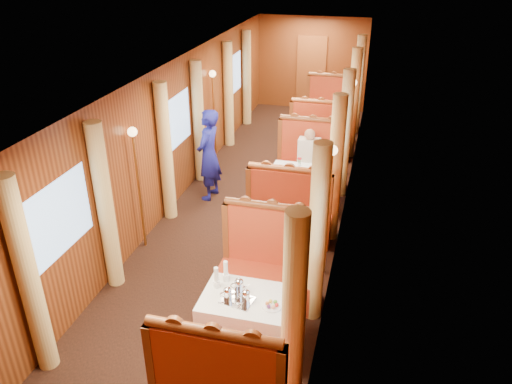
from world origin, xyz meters
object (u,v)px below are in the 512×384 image
(fruit_plate, at_px, (272,305))
(rose_vase_mid, at_px, (299,161))
(table_near, at_px, (249,324))
(table_mid, at_px, (300,190))
(tea_tray, at_px, (237,300))
(teapot_right, at_px, (246,298))
(banquette_mid_fwd, at_px, (290,216))
(teapot_left, at_px, (228,295))
(banquette_mid_aft, at_px, (309,165))
(rose_vase_far, at_px, (327,103))
(banquette_near_aft, at_px, (269,269))
(banquette_far_aft, at_px, (331,111))
(banquette_far_fwd, at_px, (320,139))
(teapot_back, at_px, (239,287))
(passenger, at_px, (309,154))
(table_far, at_px, (326,126))
(steward, at_px, (209,155))

(fruit_plate, bearing_deg, rose_vase_mid, 95.13)
(table_near, bearing_deg, table_mid, 90.00)
(tea_tray, bearing_deg, teapot_right, -2.89)
(banquette_mid_fwd, xyz_separation_m, teapot_left, (-0.21, -2.58, 0.39))
(banquette_mid_aft, distance_m, rose_vase_far, 2.56)
(banquette_mid_fwd, xyz_separation_m, teapot_right, (-0.01, -2.58, 0.39))
(table_near, bearing_deg, banquette_near_aft, 90.00)
(banquette_far_aft, bearing_deg, banquette_mid_fwd, -90.00)
(banquette_far_fwd, height_order, rose_vase_far, banquette_far_fwd)
(teapot_back, bearing_deg, table_mid, 77.29)
(rose_vase_far, distance_m, passenger, 2.73)
(banquette_mid_fwd, relative_size, rose_vase_far, 3.72)
(teapot_right, height_order, fruit_plate, teapot_right)
(banquette_mid_aft, distance_m, teapot_back, 4.48)
(table_far, distance_m, rose_vase_far, 0.55)
(tea_tray, height_order, fruit_plate, fruit_plate)
(banquette_far_fwd, relative_size, rose_vase_mid, 3.72)
(table_mid, bearing_deg, banquette_mid_aft, 90.00)
(banquette_far_fwd, relative_size, fruit_plate, 6.33)
(tea_tray, bearing_deg, banquette_mid_fwd, 87.62)
(table_near, height_order, fruit_plate, fruit_plate)
(banquette_far_aft, height_order, tea_tray, banquette_far_aft)
(banquette_near_aft, bearing_deg, rose_vase_mid, 90.85)
(banquette_far_aft, distance_m, passenger, 3.73)
(table_near, height_order, banquette_far_fwd, banquette_far_fwd)
(banquette_mid_fwd, distance_m, fruit_plate, 2.61)
(banquette_near_aft, xyz_separation_m, rose_vase_far, (-0.01, 6.01, 0.50))
(banquette_mid_aft, bearing_deg, rose_vase_far, 90.21)
(banquette_near_aft, relative_size, table_mid, 1.28)
(table_far, xyz_separation_m, teapot_right, (-0.01, -7.09, 0.44))
(banquette_near_aft, bearing_deg, steward, 123.57)
(banquette_mid_aft, height_order, banquette_far_fwd, same)
(fruit_plate, bearing_deg, tea_tray, 179.64)
(teapot_back, xyz_separation_m, rose_vase_far, (0.12, 6.97, 0.11))
(banquette_near_aft, bearing_deg, banquette_far_fwd, 90.00)
(banquette_near_aft, bearing_deg, table_near, -90.00)
(banquette_far_fwd, xyz_separation_m, fruit_plate, (0.28, -6.07, 0.35))
(banquette_mid_aft, distance_m, tea_tray, 4.61)
(teapot_back, bearing_deg, tea_tray, -93.15)
(banquette_near_aft, bearing_deg, teapot_right, -90.35)
(banquette_far_fwd, distance_m, teapot_back, 5.94)
(rose_vase_mid, bearing_deg, passenger, 87.44)
(banquette_mid_fwd, height_order, teapot_left, banquette_mid_fwd)
(teapot_back, height_order, passenger, passenger)
(table_mid, relative_size, banquette_far_fwd, 0.78)
(tea_tray, distance_m, rose_vase_far, 7.11)
(teapot_left, distance_m, passenger, 4.41)
(banquette_mid_fwd, height_order, banquette_mid_aft, same)
(banquette_far_aft, xyz_separation_m, passenger, (-0.00, -3.71, 0.32))
(fruit_plate, bearing_deg, steward, 118.42)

